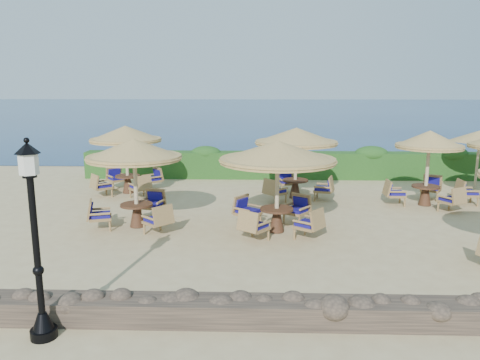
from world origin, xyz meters
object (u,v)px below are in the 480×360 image
extra_parasol (480,136)px  cafe_set_5 (428,156)px  lamp_post (36,250)px  cafe_set_4 (296,146)px  cafe_set_1 (277,166)px  cafe_set_0 (135,164)px  cafe_set_3 (126,147)px

extra_parasol → cafe_set_5: bearing=-137.2°
lamp_post → cafe_set_4: (5.06, 10.14, 0.42)m
cafe_set_1 → cafe_set_0: bearing=175.0°
cafe_set_4 → cafe_set_5: 4.61m
cafe_set_0 → cafe_set_3: 4.70m
cafe_set_0 → cafe_set_4: bearing=37.2°
lamp_post → cafe_set_0: 6.33m
extra_parasol → cafe_set_0: 13.81m
lamp_post → cafe_set_3: size_ratio=1.20×
cafe_set_1 → cafe_set_3: size_ratio=1.21×
extra_parasol → cafe_set_3: 14.12m
extra_parasol → cafe_set_1: size_ratio=0.72×
cafe_set_4 → cafe_set_1: bearing=-101.9°
cafe_set_1 → cafe_set_5: (5.39, 3.24, -0.17)m
cafe_set_0 → extra_parasol: bearing=24.3°
extra_parasol → cafe_set_4: bearing=-166.1°
cafe_set_1 → cafe_set_5: 6.29m
cafe_set_1 → cafe_set_5: bearing=31.0°
cafe_set_1 → cafe_set_4: same height
lamp_post → cafe_set_3: bearing=97.7°
cafe_set_3 → cafe_set_4: same height
cafe_set_1 → cafe_set_5: size_ratio=1.20×
cafe_set_4 → lamp_post: bearing=-116.5°
extra_parasol → cafe_set_1: (-8.42, -6.05, -0.23)m
extra_parasol → cafe_set_5: size_ratio=0.87×
extra_parasol → cafe_set_4: cafe_set_4 is taller
extra_parasol → cafe_set_1: 10.37m
lamp_post → cafe_set_4: lamp_post is taller
cafe_set_3 → cafe_set_4: bearing=-5.6°
cafe_set_4 → extra_parasol: bearing=13.9°
cafe_set_1 → cafe_set_5: same height
extra_parasol → cafe_set_4: (-7.54, -1.86, -0.20)m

